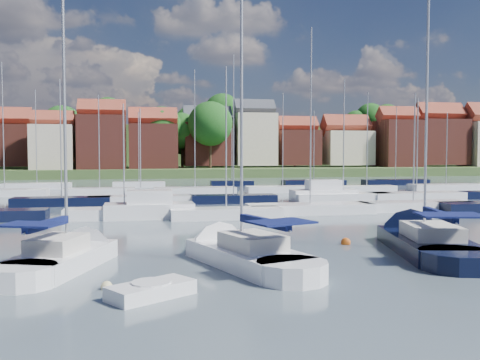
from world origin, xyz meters
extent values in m
plane|color=#424E59|center=(0.00, 40.00, 0.00)|extent=(260.00, 260.00, 0.00)
cube|color=white|center=(-9.55, 2.13, 0.25)|extent=(4.66, 6.93, 1.20)
cone|color=white|center=(-8.21, 5.90, 0.25)|extent=(3.56, 3.83, 2.67)
cylinder|color=white|center=(-10.62, -0.89, 0.25)|extent=(3.41, 3.41, 1.20)
cube|color=beige|center=(-9.70, 1.71, 1.20)|extent=(2.65, 3.14, 0.70)
cylinder|color=#B2B2B7|center=(-9.40, 2.55, 6.78)|extent=(0.14, 0.14, 11.86)
cylinder|color=#B2B2B7|center=(-10.00, 0.87, 2.05)|extent=(1.28, 3.39, 0.10)
cube|color=#0D1342|center=(-10.00, 0.87, 2.20)|extent=(1.41, 3.29, 0.35)
cube|color=#0D1342|center=(-10.38, -0.22, 2.35)|extent=(2.67, 2.27, 0.08)
cube|color=white|center=(-1.24, 1.25, 0.25)|extent=(5.16, 7.74, 1.20)
cone|color=white|center=(-2.71, 5.48, 0.25)|extent=(3.96, 4.27, 2.98)
cylinder|color=white|center=(-0.07, -2.13, 0.25)|extent=(3.80, 3.80, 1.20)
cube|color=beige|center=(-1.08, 0.78, 1.20)|extent=(2.95, 3.50, 0.70)
cylinder|color=#B2B2B7|center=(-1.41, 1.72, 7.48)|extent=(0.14, 0.14, 13.26)
cylinder|color=#B2B2B7|center=(-0.75, -0.16, 2.05)|extent=(1.40, 3.79, 0.10)
cube|color=#0D1342|center=(-0.75, -0.16, 2.20)|extent=(1.52, 3.67, 0.35)
cube|color=#0D1342|center=(-0.33, -1.38, 2.35)|extent=(2.98, 2.52, 0.08)
cube|color=black|center=(8.74, 2.69, 0.25)|extent=(5.13, 8.78, 1.20)
cone|color=black|center=(9.85, 7.72, 0.25)|extent=(4.22, 4.65, 3.43)
cylinder|color=black|center=(7.85, -1.33, 0.25)|extent=(4.09, 4.09, 1.20)
cube|color=beige|center=(8.62, 2.13, 1.20)|extent=(3.09, 3.87, 0.70)
cylinder|color=#B2B2B7|center=(8.86, 3.25, 8.65)|extent=(0.14, 0.14, 15.60)
cylinder|color=#B2B2B7|center=(8.37, 1.02, 2.05)|extent=(1.09, 4.49, 0.10)
cube|color=#0D1342|center=(8.37, 1.02, 2.20)|extent=(1.23, 4.31, 0.35)
cube|color=#0D1342|center=(8.05, -0.44, 2.35)|extent=(3.29, 2.64, 0.08)
cube|color=white|center=(-5.74, -3.42, 0.22)|extent=(3.40, 2.92, 0.61)
cylinder|color=white|center=(-5.74, -3.42, 0.39)|extent=(1.45, 1.45, 0.39)
sphere|color=beige|center=(-6.76, -2.84, 0.00)|extent=(0.54, 0.54, 0.54)
sphere|color=beige|center=(-7.39, -1.96, 0.00)|extent=(0.45, 0.45, 0.45)
sphere|color=#D85914|center=(0.86, -2.71, 0.00)|extent=(0.43, 0.43, 0.43)
sphere|color=#D85914|center=(5.45, 5.80, 0.00)|extent=(0.55, 0.55, 0.55)
cube|color=white|center=(-7.27, 20.20, 0.35)|extent=(9.22, 2.58, 1.00)
cylinder|color=#B2B2B7|center=(-7.27, 20.20, 4.94)|extent=(0.12, 0.12, 8.18)
cube|color=white|center=(0.63, 18.61, 0.35)|extent=(8.78, 2.46, 1.00)
cylinder|color=#B2B2B7|center=(0.63, 18.61, 6.38)|extent=(0.12, 0.12, 11.06)
cube|color=white|center=(8.23, 20.67, 0.35)|extent=(10.79, 3.02, 1.00)
cylinder|color=#B2B2B7|center=(8.23, 20.67, 8.29)|extent=(0.12, 0.12, 14.87)
cube|color=white|center=(17.98, 21.03, 0.35)|extent=(10.13, 2.84, 1.00)
cylinder|color=#B2B2B7|center=(17.98, 21.03, 5.65)|extent=(0.12, 0.12, 9.59)
cube|color=white|center=(-5.31, 20.00, 0.50)|extent=(7.00, 2.60, 1.40)
cube|color=white|center=(-5.31, 20.00, 1.60)|extent=(3.50, 2.20, 1.30)
cube|color=black|center=(-13.55, 31.64, 0.35)|extent=(9.30, 2.60, 1.00)
cylinder|color=#B2B2B7|center=(-13.55, 31.64, 6.59)|extent=(0.12, 0.12, 11.48)
cube|color=white|center=(-5.94, 32.01, 0.35)|extent=(10.40, 2.91, 1.00)
cylinder|color=#B2B2B7|center=(-5.94, 32.01, 5.24)|extent=(0.12, 0.12, 8.77)
cube|color=black|center=(3.48, 31.28, 0.35)|extent=(8.80, 2.46, 1.00)
cylinder|color=#B2B2B7|center=(3.48, 31.28, 8.01)|extent=(0.12, 0.12, 14.33)
cube|color=white|center=(15.40, 31.16, 0.35)|extent=(10.73, 3.00, 1.00)
cylinder|color=#B2B2B7|center=(15.40, 31.16, 6.92)|extent=(0.12, 0.12, 12.14)
cube|color=white|center=(23.82, 30.97, 0.35)|extent=(10.48, 2.93, 1.00)
cylinder|color=#B2B2B7|center=(23.82, 30.97, 5.99)|extent=(0.12, 0.12, 10.28)
cube|color=white|center=(13.46, 32.00, 0.50)|extent=(7.00, 2.60, 1.40)
cube|color=white|center=(13.46, 32.00, 1.60)|extent=(3.50, 2.20, 1.30)
cube|color=white|center=(-21.71, 44.21, 0.35)|extent=(9.71, 2.72, 1.00)
cylinder|color=#B2B2B7|center=(-21.71, 44.21, 8.29)|extent=(0.12, 0.12, 14.88)
cube|color=white|center=(-10.84, 44.51, 0.35)|extent=(8.49, 2.38, 1.00)
cylinder|color=#B2B2B7|center=(-10.84, 44.51, 6.51)|extent=(0.12, 0.12, 11.31)
cube|color=white|center=(0.79, 43.78, 0.35)|extent=(10.16, 2.85, 1.00)
cylinder|color=#B2B2B7|center=(0.79, 43.78, 8.15)|extent=(0.12, 0.12, 14.59)
cube|color=white|center=(12.17, 43.90, 0.35)|extent=(9.53, 2.67, 1.00)
cylinder|color=#B2B2B7|center=(12.17, 43.90, 6.81)|extent=(0.12, 0.12, 11.91)
cube|color=white|center=(23.16, 42.50, 0.35)|extent=(7.62, 2.13, 1.00)
cylinder|color=#B2B2B7|center=(23.16, 42.50, 6.91)|extent=(0.12, 0.12, 12.13)
cube|color=white|center=(35.22, 43.59, 0.35)|extent=(10.17, 2.85, 1.00)
cylinder|color=#B2B2B7|center=(35.22, 43.59, 5.72)|extent=(0.12, 0.12, 9.73)
cube|color=white|center=(-20.26, 56.56, 0.35)|extent=(9.24, 2.59, 1.00)
cylinder|color=#B2B2B7|center=(-20.26, 56.56, 7.43)|extent=(0.12, 0.12, 13.17)
cube|color=white|center=(-6.08, 57.30, 0.35)|extent=(7.57, 2.12, 1.00)
cylinder|color=#B2B2B7|center=(-6.08, 57.30, 5.97)|extent=(0.12, 0.12, 10.24)
cube|color=black|center=(7.88, 57.47, 0.35)|extent=(6.58, 1.84, 1.00)
cylinder|color=#B2B2B7|center=(7.88, 57.47, 4.85)|extent=(0.12, 0.12, 8.01)
cube|color=black|center=(20.94, 57.40, 0.35)|extent=(9.92, 2.78, 1.00)
cylinder|color=#B2B2B7|center=(20.94, 57.40, 6.31)|extent=(0.12, 0.12, 10.92)
cube|color=black|center=(34.28, 56.37, 0.35)|extent=(10.55, 2.95, 1.00)
cylinder|color=#B2B2B7|center=(34.28, 56.37, 6.61)|extent=(0.12, 0.12, 11.51)
cube|color=#3A5329|center=(0.00, 117.00, 0.30)|extent=(200.00, 70.00, 3.00)
cube|color=#3A5329|center=(0.00, 142.00, 5.00)|extent=(200.00, 60.00, 14.00)
cube|color=brown|center=(-33.65, 97.79, 6.56)|extent=(10.37, 9.97, 8.73)
cube|color=brown|center=(-33.65, 97.79, 12.20)|extent=(10.57, 5.13, 5.13)
cube|color=beige|center=(-22.74, 89.00, 6.08)|extent=(8.09, 8.80, 8.96)
cube|color=brown|center=(-22.74, 89.00, 11.55)|extent=(8.25, 4.00, 4.00)
cube|color=brown|center=(-13.35, 89.94, 7.08)|extent=(9.36, 10.17, 10.97)
cube|color=brown|center=(-13.35, 89.94, 13.72)|extent=(9.54, 4.63, 4.63)
cube|color=brown|center=(-3.04, 91.65, 6.31)|extent=(9.90, 8.56, 9.42)
cube|color=brown|center=(-3.04, 91.65, 12.23)|extent=(10.10, 4.90, 4.90)
cube|color=brown|center=(9.10, 96.65, 6.95)|extent=(10.59, 8.93, 9.49)
cube|color=#383A42|center=(9.10, 96.65, 12.99)|extent=(10.80, 5.24, 5.24)
cube|color=beige|center=(19.71, 95.80, 8.02)|extent=(9.01, 8.61, 11.65)
cube|color=#383A42|center=(19.71, 95.80, 14.95)|extent=(9.19, 4.46, 4.46)
cube|color=brown|center=(30.17, 97.00, 6.20)|extent=(9.10, 9.34, 8.00)
cube|color=brown|center=(30.17, 97.00, 11.32)|extent=(9.28, 4.50, 4.50)
cube|color=beige|center=(41.95, 96.59, 6.14)|extent=(10.86, 9.59, 7.88)
cube|color=brown|center=(41.95, 96.59, 11.41)|extent=(11.07, 5.37, 5.37)
cube|color=brown|center=(53.76, 93.92, 7.09)|extent=(9.18, 9.96, 10.97)
cube|color=brown|center=(53.76, 93.92, 13.70)|extent=(9.36, 4.54, 4.54)
cube|color=brown|center=(65.18, 95.21, 7.58)|extent=(11.39, 9.67, 10.76)
cube|color=brown|center=(65.18, 95.21, 14.36)|extent=(11.62, 5.64, 5.64)
cylinder|color=#382619|center=(56.77, 115.51, 8.51)|extent=(0.50, 0.50, 4.47)
sphere|color=#1D5B1C|center=(56.77, 115.51, 14.58)|extent=(8.18, 8.18, 8.18)
cylinder|color=#382619|center=(3.46, 95.93, 3.83)|extent=(0.50, 0.50, 4.46)
sphere|color=#1D5B1C|center=(3.46, 95.93, 9.88)|extent=(8.15, 8.15, 8.15)
cylinder|color=#382619|center=(15.22, 113.68, 8.58)|extent=(0.50, 0.50, 5.15)
sphere|color=#1D5B1C|center=(15.22, 113.68, 15.56)|extent=(9.41, 9.41, 9.41)
cylinder|color=#382619|center=(-13.54, 116.31, 8.68)|extent=(0.50, 0.50, 4.56)
sphere|color=#1D5B1C|center=(-13.54, 116.31, 14.87)|extent=(8.34, 8.34, 8.34)
cylinder|color=#382619|center=(-23.24, 105.25, 4.18)|extent=(0.50, 0.50, 5.15)
sphere|color=#1D5B1C|center=(-23.24, 105.25, 11.17)|extent=(9.42, 9.42, 9.42)
cylinder|color=#382619|center=(13.76, 104.71, 3.48)|extent=(0.50, 0.50, 3.77)
sphere|color=#1D5B1C|center=(13.76, 104.71, 8.60)|extent=(6.89, 6.89, 6.89)
cylinder|color=#382619|center=(9.05, 90.94, 4.21)|extent=(0.50, 0.50, 5.21)
sphere|color=#1D5B1C|center=(9.05, 90.94, 11.28)|extent=(9.53, 9.53, 9.53)
cylinder|color=#382619|center=(61.93, 101.62, 3.09)|extent=(0.50, 0.50, 2.97)
sphere|color=#1D5B1C|center=(61.93, 101.62, 7.12)|extent=(5.44, 5.44, 5.44)
cylinder|color=#382619|center=(-1.15, 93.75, 4.02)|extent=(0.50, 0.50, 4.84)
sphere|color=#1D5B1C|center=(-1.15, 93.75, 10.59)|extent=(8.85, 8.85, 8.85)
cylinder|color=#382619|center=(52.68, 115.72, 8.17)|extent=(0.50, 0.50, 3.72)
sphere|color=#1D5B1C|center=(52.68, 115.72, 13.21)|extent=(6.80, 6.80, 6.80)
cylinder|color=#382619|center=(54.05, 94.13, 3.62)|extent=(0.50, 0.50, 4.05)
sphere|color=#1D5B1C|center=(54.05, 94.13, 9.11)|extent=(7.40, 7.40, 7.40)
cylinder|color=#382619|center=(6.84, 113.29, 7.91)|extent=(0.50, 0.50, 3.93)
sphere|color=#1D5B1C|center=(6.84, 113.29, 13.24)|extent=(7.19, 7.19, 7.19)
cylinder|color=#382619|center=(30.65, 100.17, 3.51)|extent=(0.50, 0.50, 3.82)
sphere|color=#1D5B1C|center=(30.65, 100.17, 8.70)|extent=(6.99, 6.99, 6.99)
cylinder|color=#382619|center=(-17.44, 93.12, 3.34)|extent=(0.50, 0.50, 3.48)
sphere|color=#1D5B1C|center=(-17.44, 93.12, 8.07)|extent=(6.37, 6.37, 6.37)
cylinder|color=#382619|center=(57.51, 102.81, 3.09)|extent=(0.50, 0.50, 2.99)
sphere|color=#1D5B1C|center=(57.51, 102.81, 7.14)|extent=(5.46, 5.46, 5.46)
cylinder|color=#382619|center=(3.61, 99.04, 3.22)|extent=(0.50, 0.50, 3.25)
sphere|color=#1D5B1C|center=(3.61, 99.04, 7.63)|extent=(5.94, 5.94, 5.94)
cylinder|color=#382619|center=(-3.05, 100.73, 3.09)|extent=(0.50, 0.50, 2.98)
sphere|color=#1D5B1C|center=(-3.05, 100.73, 7.14)|extent=(5.46, 5.46, 5.46)
cylinder|color=#382619|center=(64.66, 121.74, 9.36)|extent=(0.50, 0.50, 4.29)
sphere|color=#1D5B1C|center=(64.66, 121.74, 15.17)|extent=(7.84, 7.84, 7.84)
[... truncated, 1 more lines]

